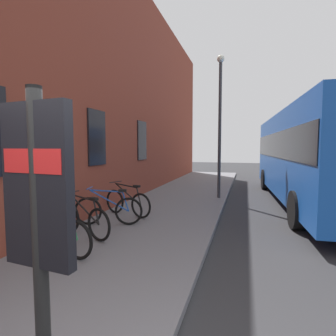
% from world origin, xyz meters
% --- Properties ---
extents(ground, '(60.00, 60.00, 0.00)m').
position_xyz_m(ground, '(6.00, -1.00, 0.00)').
color(ground, '#2D2D30').
extents(sidewalk_pavement, '(24.00, 3.50, 0.12)m').
position_xyz_m(sidewalk_pavement, '(8.00, 1.75, 0.06)').
color(sidewalk_pavement, slate).
rests_on(sidewalk_pavement, ground).
extents(station_facade, '(22.00, 0.65, 8.75)m').
position_xyz_m(station_facade, '(8.99, 3.80, 4.37)').
color(station_facade, brown).
rests_on(station_facade, ground).
extents(bicycle_mid_rack, '(0.52, 1.75, 0.97)m').
position_xyz_m(bicycle_mid_rack, '(2.68, 2.65, 0.51)').
color(bicycle_mid_rack, black).
rests_on(bicycle_mid_rack, sidewalk_pavement).
extents(bicycle_by_door, '(0.72, 1.69, 0.97)m').
position_xyz_m(bicycle_by_door, '(3.68, 2.75, 0.51)').
color(bicycle_by_door, black).
rests_on(bicycle_by_door, sidewalk_pavement).
extents(bicycle_far_end, '(0.62, 1.72, 0.97)m').
position_xyz_m(bicycle_far_end, '(4.64, 2.66, 0.51)').
color(bicycle_far_end, black).
rests_on(bicycle_far_end, sidewalk_pavement).
extents(bicycle_under_window, '(0.71, 1.69, 0.97)m').
position_xyz_m(bicycle_under_window, '(5.64, 2.59, 0.51)').
color(bicycle_under_window, black).
rests_on(bicycle_under_window, sidewalk_pavement).
extents(transit_info_sign, '(0.14, 0.56, 2.40)m').
position_xyz_m(transit_info_sign, '(0.05, 0.62, 1.72)').
color(transit_info_sign, black).
rests_on(transit_info_sign, sidewalk_pavement).
extents(city_bus, '(10.62, 3.07, 3.35)m').
position_xyz_m(city_bus, '(9.46, -3.00, 1.92)').
color(city_bus, '#1951B2').
rests_on(city_bus, ground).
extents(street_lamp, '(0.28, 0.28, 5.51)m').
position_xyz_m(street_lamp, '(9.20, 0.30, 3.36)').
color(street_lamp, '#333338').
rests_on(street_lamp, sidewalk_pavement).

